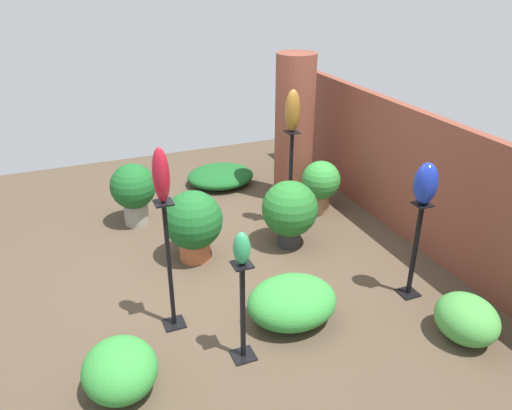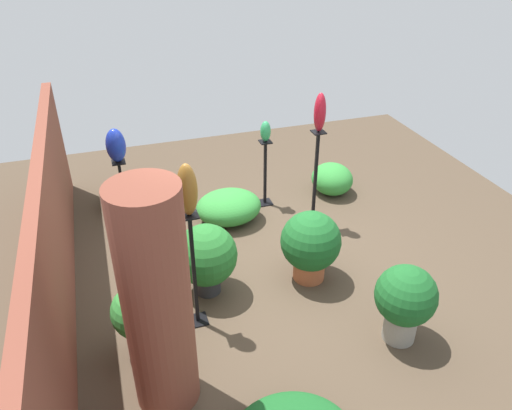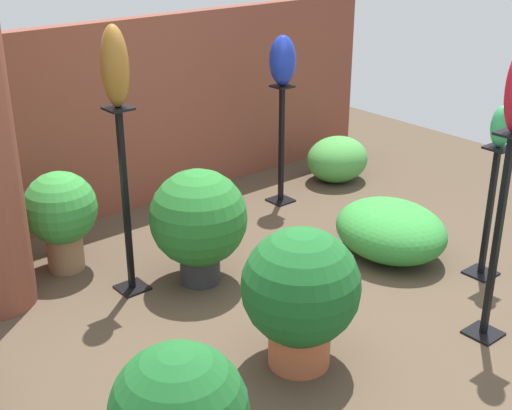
{
  "view_description": "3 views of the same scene",
  "coord_description": "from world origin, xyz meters",
  "px_view_note": "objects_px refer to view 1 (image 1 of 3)",
  "views": [
    {
      "loc": [
        4.57,
        -1.62,
        3.14
      ],
      "look_at": [
        0.12,
        0.22,
        0.79
      ],
      "focal_mm": 35.0,
      "sensor_mm": 36.0,
      "label": 1
    },
    {
      "loc": [
        -4.44,
        1.6,
        3.69
      ],
      "look_at": [
        0.04,
        0.14,
        0.85
      ],
      "focal_mm": 35.0,
      "sensor_mm": 36.0,
      "label": 2
    },
    {
      "loc": [
        -2.75,
        -2.87,
        2.49
      ],
      "look_at": [
        -0.25,
        0.12,
        0.82
      ],
      "focal_mm": 50.0,
      "sensor_mm": 36.0,
      "label": 3
    }
  ],
  "objects_px": {
    "art_vase_ruby": "(161,175)",
    "potted_plant_mid_left": "(290,210)",
    "potted_plant_front_right": "(321,183)",
    "pedestal_jade": "(243,317)",
    "pedestal_bronze": "(290,184)",
    "pedestal_cobalt": "(414,255)",
    "art_vase_cobalt": "(426,184)",
    "pedestal_ruby": "(170,272)",
    "art_vase_bronze": "(293,111)",
    "art_vase_jade": "(242,248)",
    "potted_plant_mid_right": "(193,223)",
    "brick_pillar": "(294,130)",
    "potted_plant_back_center": "(133,190)"
  },
  "relations": [
    {
      "from": "potted_plant_mid_left",
      "to": "potted_plant_front_right",
      "type": "relative_size",
      "value": 1.11
    },
    {
      "from": "art_vase_bronze",
      "to": "potted_plant_mid_left",
      "type": "distance_m",
      "value": 1.18
    },
    {
      "from": "pedestal_ruby",
      "to": "pedestal_cobalt",
      "type": "relative_size",
      "value": 1.24
    },
    {
      "from": "potted_plant_mid_right",
      "to": "potted_plant_front_right",
      "type": "height_order",
      "value": "potted_plant_mid_right"
    },
    {
      "from": "pedestal_bronze",
      "to": "art_vase_jade",
      "type": "bearing_deg",
      "value": -35.05
    },
    {
      "from": "pedestal_ruby",
      "to": "art_vase_cobalt",
      "type": "xyz_separation_m",
      "value": [
        0.45,
        2.4,
        0.66
      ]
    },
    {
      "from": "pedestal_bronze",
      "to": "potted_plant_mid_left",
      "type": "relative_size",
      "value": 1.57
    },
    {
      "from": "pedestal_bronze",
      "to": "art_vase_ruby",
      "type": "height_order",
      "value": "art_vase_ruby"
    },
    {
      "from": "art_vase_bronze",
      "to": "potted_plant_front_right",
      "type": "distance_m",
      "value": 1.26
    },
    {
      "from": "pedestal_bronze",
      "to": "potted_plant_mid_left",
      "type": "distance_m",
      "value": 0.5
    },
    {
      "from": "potted_plant_mid_left",
      "to": "potted_plant_back_center",
      "type": "relative_size",
      "value": 0.99
    },
    {
      "from": "potted_plant_front_right",
      "to": "art_vase_jade",
      "type": "bearing_deg",
      "value": -41.61
    },
    {
      "from": "art_vase_ruby",
      "to": "potted_plant_mid_left",
      "type": "bearing_deg",
      "value": 119.57
    },
    {
      "from": "potted_plant_mid_right",
      "to": "art_vase_bronze",
      "type": "bearing_deg",
      "value": 102.43
    },
    {
      "from": "brick_pillar",
      "to": "art_vase_cobalt",
      "type": "relative_size",
      "value": 4.96
    },
    {
      "from": "pedestal_bronze",
      "to": "pedestal_cobalt",
      "type": "height_order",
      "value": "pedestal_bronze"
    },
    {
      "from": "pedestal_jade",
      "to": "potted_plant_front_right",
      "type": "xyz_separation_m",
      "value": [
        -2.25,
        2.0,
        0.01
      ]
    },
    {
      "from": "pedestal_jade",
      "to": "art_vase_bronze",
      "type": "distance_m",
      "value": 2.73
    },
    {
      "from": "art_vase_bronze",
      "to": "art_vase_jade",
      "type": "relative_size",
      "value": 1.79
    },
    {
      "from": "potted_plant_back_center",
      "to": "potted_plant_front_right",
      "type": "xyz_separation_m",
      "value": [
        0.63,
        2.41,
        -0.05
      ]
    },
    {
      "from": "art_vase_jade",
      "to": "art_vase_ruby",
      "type": "height_order",
      "value": "art_vase_ruby"
    },
    {
      "from": "pedestal_bronze",
      "to": "potted_plant_front_right",
      "type": "relative_size",
      "value": 1.74
    },
    {
      "from": "art_vase_ruby",
      "to": "potted_plant_back_center",
      "type": "bearing_deg",
      "value": 178.81
    },
    {
      "from": "brick_pillar",
      "to": "art_vase_ruby",
      "type": "distance_m",
      "value": 3.23
    },
    {
      "from": "pedestal_ruby",
      "to": "potted_plant_front_right",
      "type": "height_order",
      "value": "pedestal_ruby"
    },
    {
      "from": "art_vase_cobalt",
      "to": "brick_pillar",
      "type": "bearing_deg",
      "value": -178.38
    },
    {
      "from": "art_vase_cobalt",
      "to": "potted_plant_mid_left",
      "type": "bearing_deg",
      "value": -152.85
    },
    {
      "from": "potted_plant_front_right",
      "to": "potted_plant_mid_left",
      "type": "bearing_deg",
      "value": -50.63
    },
    {
      "from": "art_vase_bronze",
      "to": "art_vase_cobalt",
      "type": "relative_size",
      "value": 1.22
    },
    {
      "from": "pedestal_jade",
      "to": "pedestal_cobalt",
      "type": "xyz_separation_m",
      "value": [
        -0.21,
        1.94,
        0.04
      ]
    },
    {
      "from": "art_vase_jade",
      "to": "art_vase_ruby",
      "type": "distance_m",
      "value": 0.92
    },
    {
      "from": "pedestal_bronze",
      "to": "art_vase_bronze",
      "type": "bearing_deg",
      "value": 0.0
    },
    {
      "from": "art_vase_jade",
      "to": "potted_plant_back_center",
      "type": "height_order",
      "value": "art_vase_jade"
    },
    {
      "from": "pedestal_jade",
      "to": "potted_plant_mid_left",
      "type": "xyz_separation_m",
      "value": [
        -1.61,
        1.22,
        0.03
      ]
    },
    {
      "from": "potted_plant_back_center",
      "to": "potted_plant_front_right",
      "type": "height_order",
      "value": "potted_plant_back_center"
    },
    {
      "from": "art_vase_ruby",
      "to": "potted_plant_front_right",
      "type": "bearing_deg",
      "value": 122.94
    },
    {
      "from": "brick_pillar",
      "to": "pedestal_jade",
      "type": "bearing_deg",
      "value": -33.31
    },
    {
      "from": "art_vase_jade",
      "to": "potted_plant_mid_left",
      "type": "bearing_deg",
      "value": 142.89
    },
    {
      "from": "brick_pillar",
      "to": "pedestal_cobalt",
      "type": "bearing_deg",
      "value": 1.62
    },
    {
      "from": "pedestal_jade",
      "to": "potted_plant_mid_left",
      "type": "distance_m",
      "value": 2.02
    },
    {
      "from": "pedestal_jade",
      "to": "potted_plant_mid_right",
      "type": "xyz_separation_m",
      "value": [
        -1.74,
        0.06,
        0.04
      ]
    },
    {
      "from": "brick_pillar",
      "to": "pedestal_cobalt",
      "type": "relative_size",
      "value": 1.97
    },
    {
      "from": "potted_plant_front_right",
      "to": "pedestal_cobalt",
      "type": "bearing_deg",
      "value": -1.71
    },
    {
      "from": "art_vase_cobalt",
      "to": "potted_plant_mid_right",
      "type": "distance_m",
      "value": 2.55
    },
    {
      "from": "art_vase_jade",
      "to": "pedestal_cobalt",
      "type": "bearing_deg",
      "value": 96.12
    },
    {
      "from": "art_vase_cobalt",
      "to": "potted_plant_front_right",
      "type": "relative_size",
      "value": 0.56
    },
    {
      "from": "art_vase_cobalt",
      "to": "potted_plant_front_right",
      "type": "distance_m",
      "value": 2.2
    },
    {
      "from": "art_vase_jade",
      "to": "art_vase_cobalt",
      "type": "xyz_separation_m",
      "value": [
        -0.21,
        1.94,
        0.15
      ]
    },
    {
      "from": "potted_plant_mid_left",
      "to": "art_vase_ruby",
      "type": "bearing_deg",
      "value": -60.43
    },
    {
      "from": "pedestal_ruby",
      "to": "art_vase_cobalt",
      "type": "relative_size",
      "value": 3.12
    }
  ]
}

